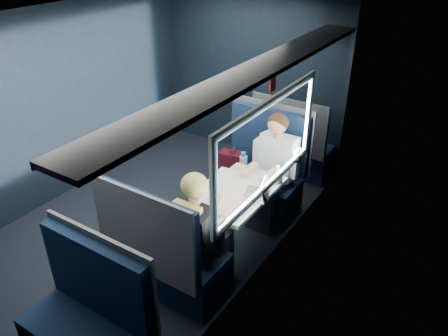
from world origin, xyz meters
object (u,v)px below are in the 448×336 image
Objects in this scene: seat_bay_far at (167,258)px; woman at (199,230)px; table at (235,196)px; man at (273,165)px; seat_row_back at (89,327)px; seat_row_front at (293,147)px; cup at (279,178)px; laptop at (260,192)px; seat_bay_near at (259,175)px; bottle_small at (278,176)px.

seat_bay_far is 0.95× the size of woman.
man reaches higher than table.
seat_row_back is 0.88× the size of man.
seat_bay_far reaches higher than seat_row_front.
table is at bearing -128.60° from cup.
man and woman have the same top height.
seat_row_back is 0.88× the size of woman.
seat_row_front is 1.17m from man.
seat_bay_far is 1.09× the size of seat_row_back.
cup is at bearing 85.70° from laptop.
laptop reaches higher than cup.
man is at bearing 80.97° from seat_bay_far.
seat_bay_near is 0.95× the size of man.
laptop is (0.45, 1.82, 0.39)m from seat_row_back.
table is at bearing -95.52° from man.
man is (0.25, 2.50, 0.31)m from seat_row_back.
woman is 14.08× the size of cup.
seat_bay_near reaches higher than bottle_small.
seat_bay_near is 1.00× the size of seat_bay_far.
bottle_small is at bearing -90.00° from cup.
seat_bay_near is 2.67m from seat_row_back.
seat_row_back is (0.00, -3.59, 0.00)m from seat_row_front.
laptop is at bearing -94.30° from cup.
cup is at bearing -54.80° from man.
seat_bay_near is 6.12× the size of bottle_small.
seat_row_front is at bearing 95.80° from table.
cup is (0.03, 0.35, -0.01)m from laptop.
seat_row_front is (-0.18, 1.80, -0.25)m from table.
bottle_small is (0.03, 0.31, 0.03)m from laptop.
laptop is at bearing 75.99° from seat_row_back.
man is (0.25, -1.10, 0.31)m from seat_row_front.
seat_bay_near is 13.42× the size of cup.
table is 0.71m from woman.
seat_row_back is at bearing -102.48° from cup.
seat_row_back is at bearing -102.71° from bottle_small.
seat_bay_near reaches higher than cup.
table is 0.79× the size of seat_bay_near.
seat_bay_far is 1.39m from cup.
seat_row_front is 1.60m from bottle_small.
seat_bay_far is at bearing -101.78° from table.
man is 3.85× the size of laptop.
table is at bearing 95.45° from woman.
seat_bay_near is at bearing 132.30° from bottle_small.
seat_bay_near reaches higher than laptop.
cup is (0.23, -0.33, 0.07)m from man.
cup reaches higher than table.
woman is 1.07m from bottle_small.
seat_bay_far is 6.12× the size of bottle_small.
seat_row_front is 3.59m from seat_row_back.
seat_bay_near is at bearing 99.40° from woman.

